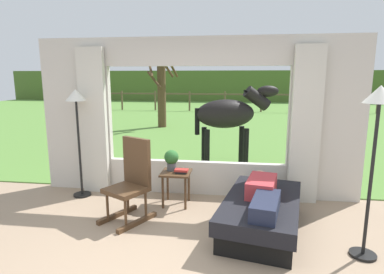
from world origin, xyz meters
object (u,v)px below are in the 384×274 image
at_px(side_table, 176,178).
at_px(horse, 229,114).
at_px(rocking_chair, 132,180).
at_px(floor_lamp_right, 377,121).
at_px(potted_plant, 171,159).
at_px(recliner_sofa, 261,213).
at_px(floor_lamp_left, 77,111).
at_px(book_stack, 181,171).
at_px(pasture_tree, 162,88).
at_px(reclining_person, 263,192).

xyz_separation_m(side_table, horse, (0.74, 2.14, 0.73)).
xyz_separation_m(rocking_chair, floor_lamp_right, (2.81, -0.57, 0.95)).
relative_size(potted_plant, horse, 0.18).
distance_m(recliner_sofa, horse, 2.99).
xyz_separation_m(side_table, floor_lamp_left, (-1.61, 0.14, 0.98)).
relative_size(potted_plant, book_stack, 1.56).
height_order(floor_lamp_left, pasture_tree, pasture_tree).
bearing_deg(floor_lamp_right, pasture_tree, 116.65).
bearing_deg(horse, recliner_sofa, -7.23).
bearing_deg(floor_lamp_right, rocking_chair, 168.55).
xyz_separation_m(side_table, book_stack, (0.09, -0.05, 0.12)).
distance_m(rocking_chair, book_stack, 0.79).
distance_m(potted_plant, floor_lamp_right, 2.77).
height_order(recliner_sofa, reclining_person, reclining_person).
distance_m(floor_lamp_left, horse, 3.09).
distance_m(reclining_person, floor_lamp_left, 3.10).
bearing_deg(recliner_sofa, book_stack, 163.67).
height_order(recliner_sofa, rocking_chair, rocking_chair).
distance_m(potted_plant, book_stack, 0.26).
xyz_separation_m(reclining_person, horse, (-0.50, 2.84, 0.63)).
bearing_deg(floor_lamp_right, reclining_person, 158.45).
relative_size(side_table, pasture_tree, 0.18).
height_order(rocking_chair, pasture_tree, pasture_tree).
bearing_deg(pasture_tree, rocking_chair, -79.67).
bearing_deg(recliner_sofa, potted_plant, 162.99).
bearing_deg(side_table, floor_lamp_right, -26.14).
bearing_deg(floor_lamp_right, potted_plant, 153.46).
bearing_deg(book_stack, pasture_tree, 105.45).
relative_size(recliner_sofa, reclining_person, 1.29).
distance_m(rocking_chair, pasture_tree, 8.08).
distance_m(reclining_person, potted_plant, 1.53).
bearing_deg(pasture_tree, floor_lamp_right, -63.35).
distance_m(reclining_person, horse, 2.96).
bearing_deg(potted_plant, floor_lamp_right, -26.54).
bearing_deg(side_table, potted_plant, 143.13).
relative_size(rocking_chair, side_table, 2.15).
bearing_deg(floor_lamp_right, side_table, 153.86).
xyz_separation_m(reclining_person, pasture_tree, (-3.18, 8.04, 0.98)).
distance_m(reclining_person, floor_lamp_right, 1.50).
height_order(reclining_person, side_table, reclining_person).
bearing_deg(horse, floor_lamp_left, -66.94).
relative_size(rocking_chair, book_stack, 5.47).
height_order(reclining_person, book_stack, reclining_person).
bearing_deg(recliner_sofa, reclining_person, -78.34).
height_order(reclining_person, floor_lamp_left, floor_lamp_left).
relative_size(recliner_sofa, book_stack, 9.01).
distance_m(floor_lamp_right, horse, 3.63).
relative_size(rocking_chair, floor_lamp_left, 0.64).
distance_m(side_table, floor_lamp_left, 1.89).
xyz_separation_m(rocking_chair, pasture_tree, (-1.44, 7.89, 0.95)).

